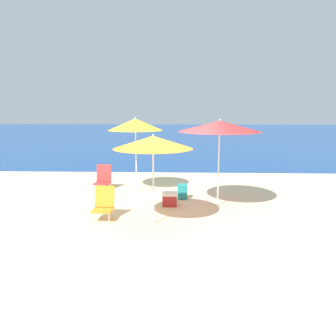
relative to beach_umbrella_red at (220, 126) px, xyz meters
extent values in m
plane|color=beige|center=(-1.41, -1.00, -2.08)|extent=(60.00, 60.00, 0.00)
cube|color=#19478C|center=(-1.41, 24.54, -2.07)|extent=(60.00, 40.00, 0.01)
cylinder|color=white|center=(0.00, 0.00, -1.10)|extent=(0.04, 0.04, 1.94)
cone|color=red|center=(0.00, 0.00, 0.00)|extent=(2.08, 2.08, 0.27)
sphere|color=white|center=(0.00, 0.00, 0.16)|extent=(0.04, 0.04, 0.04)
cylinder|color=white|center=(-1.56, -1.33, -1.24)|extent=(0.04, 0.04, 1.67)
cone|color=orange|center=(-1.56, -1.33, -0.27)|extent=(1.71, 1.71, 0.27)
sphere|color=white|center=(-1.56, -1.33, -0.11)|extent=(0.04, 0.04, 0.04)
cylinder|color=white|center=(-2.31, 1.51, -1.14)|extent=(0.04, 0.04, 1.87)
cone|color=yellow|center=(-2.31, 1.51, -0.03)|extent=(1.63, 1.63, 0.35)
sphere|color=white|center=(-2.31, 1.51, 0.17)|extent=(0.04, 0.04, 0.04)
cylinder|color=silver|center=(-2.93, -1.34, -1.97)|extent=(0.02, 0.02, 0.22)
cylinder|color=silver|center=(-2.55, -1.35, -1.97)|extent=(0.02, 0.02, 0.22)
cylinder|color=silver|center=(-2.91, -0.98, -1.97)|extent=(0.02, 0.02, 0.22)
cylinder|color=silver|center=(-2.53, -1.00, -1.97)|extent=(0.02, 0.02, 0.22)
cube|color=orange|center=(-2.73, -1.17, -1.84)|extent=(0.46, 0.44, 0.04)
cube|color=orange|center=(-2.72, -0.96, -1.57)|extent=(0.45, 0.18, 0.49)
cylinder|color=silver|center=(-3.63, 1.48, -1.98)|extent=(0.02, 0.02, 0.19)
cylinder|color=silver|center=(-3.23, 1.43, -1.98)|extent=(0.02, 0.02, 0.19)
cylinder|color=silver|center=(-3.59, 1.82, -1.98)|extent=(0.02, 0.02, 0.19)
cylinder|color=silver|center=(-3.19, 1.77, -1.98)|extent=(0.02, 0.02, 0.19)
cube|color=red|center=(-3.41, 1.62, -1.87)|extent=(0.52, 0.46, 0.04)
cube|color=red|center=(-3.38, 1.82, -1.58)|extent=(0.48, 0.17, 0.55)
cube|color=teal|center=(-0.91, 0.73, -1.87)|extent=(0.27, 0.22, 0.41)
cube|color=teal|center=(-0.91, 0.61, -1.95)|extent=(0.19, 0.03, 0.19)
cube|color=#B72828|center=(-1.24, 0.02, -1.93)|extent=(0.37, 0.29, 0.29)
cube|color=white|center=(-1.24, 0.02, -1.75)|extent=(0.38, 0.29, 0.07)
camera|label=1|loc=(-0.98, -8.24, 0.44)|focal=35.00mm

